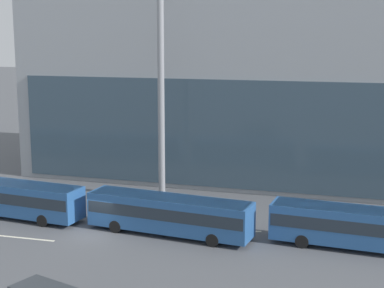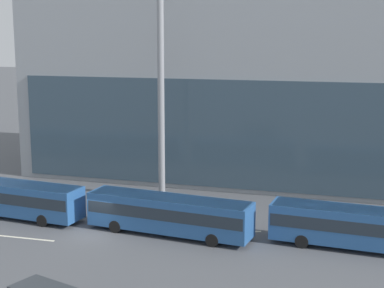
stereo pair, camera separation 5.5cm
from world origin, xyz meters
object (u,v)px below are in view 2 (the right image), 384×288
airliner_at_gate_near (160,107)px  shuttle_bus_3 (362,226)px  shuttle_bus_2 (169,212)px  shuttle_bus_1 (11,196)px  floodlight_mast (160,3)px

airliner_at_gate_near → shuttle_bus_3: (29.68, -38.75, -3.18)m
shuttle_bus_2 → shuttle_bus_1: bearing=-176.0°
airliner_at_gate_near → floodlight_mast: 35.04m
shuttle_bus_1 → shuttle_bus_2: 14.55m
shuttle_bus_1 → floodlight_mast: 21.54m
airliner_at_gate_near → floodlight_mast: floodlight_mast is taller
shuttle_bus_1 → shuttle_bus_3: bearing=6.4°
airliner_at_gate_near → shuttle_bus_1: size_ratio=2.67×
shuttle_bus_1 → shuttle_bus_3: (29.09, 0.50, 0.00)m
shuttle_bus_2 → floodlight_mast: 19.38m
floodlight_mast → airliner_at_gate_near: bearing=110.2°
shuttle_bus_3 → floodlight_mast: bearing=159.6°
shuttle_bus_1 → shuttle_bus_3: 29.09m
shuttle_bus_2 → floodlight_mast: floodlight_mast is taller
shuttle_bus_1 → floodlight_mast: floodlight_mast is taller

